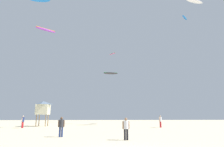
{
  "coord_description": "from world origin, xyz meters",
  "views": [
    {
      "loc": [
        -1.45,
        -10.52,
        1.98
      ],
      "look_at": [
        0.0,
        21.65,
        8.57
      ],
      "focal_mm": 31.95,
      "sensor_mm": 36.0,
      "label": 1
    }
  ],
  "objects_px": {
    "kite_aloft_2": "(46,30)",
    "kite_aloft_3": "(112,54)",
    "kite_aloft_0": "(111,73)",
    "kite_aloft_6": "(194,1)",
    "person_left": "(160,120)",
    "person_foreground": "(126,127)",
    "person_midground": "(23,121)",
    "person_right": "(61,125)",
    "lifeguard_tower": "(43,108)",
    "kite_aloft_4": "(185,18)"
  },
  "relations": [
    {
      "from": "person_midground",
      "to": "kite_aloft_6",
      "type": "xyz_separation_m",
      "value": [
        29.87,
        4.56,
        23.1
      ]
    },
    {
      "from": "kite_aloft_2",
      "to": "person_midground",
      "type": "bearing_deg",
      "value": -99.3
    },
    {
      "from": "person_foreground",
      "to": "kite_aloft_6",
      "type": "height_order",
      "value": "kite_aloft_6"
    },
    {
      "from": "person_left",
      "to": "kite_aloft_2",
      "type": "xyz_separation_m",
      "value": [
        -19.68,
        5.21,
        16.61
      ]
    },
    {
      "from": "person_right",
      "to": "lifeguard_tower",
      "type": "relative_size",
      "value": 0.42
    },
    {
      "from": "kite_aloft_2",
      "to": "kite_aloft_6",
      "type": "height_order",
      "value": "kite_aloft_6"
    },
    {
      "from": "person_foreground",
      "to": "kite_aloft_3",
      "type": "xyz_separation_m",
      "value": [
        0.57,
        34.26,
        16.64
      ]
    },
    {
      "from": "person_left",
      "to": "kite_aloft_0",
      "type": "distance_m",
      "value": 16.48
    },
    {
      "from": "person_midground",
      "to": "kite_aloft_6",
      "type": "bearing_deg",
      "value": 22.94
    },
    {
      "from": "kite_aloft_0",
      "to": "kite_aloft_6",
      "type": "bearing_deg",
      "value": -21.99
    },
    {
      "from": "kite_aloft_2",
      "to": "kite_aloft_3",
      "type": "height_order",
      "value": "kite_aloft_2"
    },
    {
      "from": "person_foreground",
      "to": "kite_aloft_6",
      "type": "xyz_separation_m",
      "value": [
        16.25,
        19.16,
        23.14
      ]
    },
    {
      "from": "kite_aloft_2",
      "to": "kite_aloft_6",
      "type": "relative_size",
      "value": 0.89
    },
    {
      "from": "lifeguard_tower",
      "to": "kite_aloft_3",
      "type": "relative_size",
      "value": 2.01
    },
    {
      "from": "lifeguard_tower",
      "to": "kite_aloft_4",
      "type": "xyz_separation_m",
      "value": [
        28.44,
        6.32,
        20.4
      ]
    },
    {
      "from": "kite_aloft_3",
      "to": "person_right",
      "type": "bearing_deg",
      "value": -100.86
    },
    {
      "from": "kite_aloft_3",
      "to": "kite_aloft_4",
      "type": "bearing_deg",
      "value": -30.8
    },
    {
      "from": "kite_aloft_2",
      "to": "kite_aloft_0",
      "type": "bearing_deg",
      "value": 26.1
    },
    {
      "from": "person_foreground",
      "to": "kite_aloft_3",
      "type": "relative_size",
      "value": 0.83
    },
    {
      "from": "person_right",
      "to": "kite_aloft_6",
      "type": "xyz_separation_m",
      "value": [
        21.79,
        16.74,
        23.12
      ]
    },
    {
      "from": "person_midground",
      "to": "person_right",
      "type": "bearing_deg",
      "value": -42.16
    },
    {
      "from": "kite_aloft_0",
      "to": "kite_aloft_2",
      "type": "bearing_deg",
      "value": -153.9
    },
    {
      "from": "lifeguard_tower",
      "to": "person_left",
      "type": "bearing_deg",
      "value": -11.91
    },
    {
      "from": "kite_aloft_4",
      "to": "kite_aloft_2",
      "type": "bearing_deg",
      "value": -170.17
    },
    {
      "from": "person_left",
      "to": "kite_aloft_6",
      "type": "bearing_deg",
      "value": -110.52
    },
    {
      "from": "kite_aloft_3",
      "to": "kite_aloft_4",
      "type": "relative_size",
      "value": 0.78
    },
    {
      "from": "person_left",
      "to": "kite_aloft_0",
      "type": "xyz_separation_m",
      "value": [
        -7.13,
        11.35,
        9.58
      ]
    },
    {
      "from": "person_foreground",
      "to": "lifeguard_tower",
      "type": "bearing_deg",
      "value": -154.83
    },
    {
      "from": "person_foreground",
      "to": "kite_aloft_4",
      "type": "relative_size",
      "value": 0.65
    },
    {
      "from": "person_midground",
      "to": "lifeguard_tower",
      "type": "height_order",
      "value": "lifeguard_tower"
    },
    {
      "from": "lifeguard_tower",
      "to": "kite_aloft_6",
      "type": "xyz_separation_m",
      "value": [
        28.18,
        0.72,
        21.09
      ]
    },
    {
      "from": "person_midground",
      "to": "kite_aloft_4",
      "type": "distance_m",
      "value": 38.91
    },
    {
      "from": "kite_aloft_6",
      "to": "kite_aloft_2",
      "type": "bearing_deg",
      "value": 178.98
    },
    {
      "from": "person_right",
      "to": "kite_aloft_2",
      "type": "bearing_deg",
      "value": -160.52
    },
    {
      "from": "kite_aloft_2",
      "to": "kite_aloft_6",
      "type": "bearing_deg",
      "value": -1.02
    },
    {
      "from": "kite_aloft_2",
      "to": "person_left",
      "type": "bearing_deg",
      "value": -14.82
    },
    {
      "from": "person_left",
      "to": "person_foreground",
      "type": "bearing_deg",
      "value": 107.4
    },
    {
      "from": "person_left",
      "to": "kite_aloft_6",
      "type": "xyz_separation_m",
      "value": [
        9.36,
        4.69,
        23.09
      ]
    },
    {
      "from": "person_foreground",
      "to": "person_left",
      "type": "distance_m",
      "value": 16.03
    },
    {
      "from": "kite_aloft_3",
      "to": "lifeguard_tower",
      "type": "bearing_deg",
      "value": -128.31
    },
    {
      "from": "person_right",
      "to": "kite_aloft_2",
      "type": "distance_m",
      "value": 25.05
    },
    {
      "from": "kite_aloft_0",
      "to": "lifeguard_tower",
      "type": "bearing_deg",
      "value": -147.7
    },
    {
      "from": "lifeguard_tower",
      "to": "kite_aloft_4",
      "type": "relative_size",
      "value": 1.57
    },
    {
      "from": "lifeguard_tower",
      "to": "kite_aloft_6",
      "type": "distance_m",
      "value": 35.2
    },
    {
      "from": "person_right",
      "to": "kite_aloft_4",
      "type": "relative_size",
      "value": 0.66
    },
    {
      "from": "person_right",
      "to": "kite_aloft_6",
      "type": "distance_m",
      "value": 35.91
    },
    {
      "from": "kite_aloft_3",
      "to": "kite_aloft_2",
      "type": "bearing_deg",
      "value": -132.51
    },
    {
      "from": "person_midground",
      "to": "kite_aloft_3",
      "type": "relative_size",
      "value": 0.87
    },
    {
      "from": "kite_aloft_2",
      "to": "kite_aloft_3",
      "type": "relative_size",
      "value": 1.87
    },
    {
      "from": "lifeguard_tower",
      "to": "kite_aloft_4",
      "type": "bearing_deg",
      "value": 12.52
    }
  ]
}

